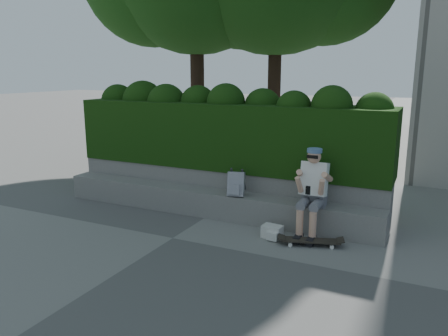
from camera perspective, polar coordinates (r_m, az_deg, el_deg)
The scene contains 8 objects.
ground at distance 6.88m, azimuth -6.71°, elevation -9.08°, with size 80.00×80.00×0.00m, color slate.
bench_ledge at distance 7.83m, azimuth -1.85°, elevation -4.55°, with size 6.00×0.45×0.45m, color gray.
planter_wall at distance 8.19m, azimuth -0.32°, elevation -2.66°, with size 6.00×0.50×0.75m, color gray.
hedge at distance 8.19m, azimuth 0.36°, elevation 4.31°, with size 6.00×1.00×1.20m, color black.
person at distance 6.87m, azimuth 11.52°, elevation -2.67°, with size 0.40×0.76×1.38m.
skateboard at distance 6.66m, azimuth 11.25°, elevation -9.30°, with size 0.88×0.46×0.09m.
backpack_plaid at distance 7.39m, azimuth 1.58°, elevation -2.11°, with size 0.28×0.15×0.41m, color #BBBAC0.
backpack_ground at distance 6.86m, azimuth 6.32°, elevation -8.26°, with size 0.30×0.21×0.19m, color silver.
Camera 1 is at (3.47, -5.38, 2.53)m, focal length 35.00 mm.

